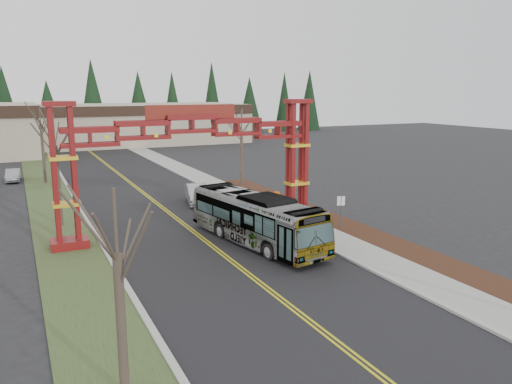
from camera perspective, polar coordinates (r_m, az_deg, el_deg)
ground at (r=19.38m, az=11.33°, el=-18.07°), size 200.00×200.00×0.00m
road at (r=40.80m, az=-10.24°, el=-2.10°), size 12.00×110.00×0.02m
lane_line_left at (r=40.77m, az=-10.40°, el=-2.10°), size 0.12×100.00×0.01m
lane_line_right at (r=40.83m, az=-10.08°, el=-2.06°), size 0.12×100.00×0.01m
curb_right at (r=42.78m, az=-2.29°, el=-1.20°), size 0.30×110.00×0.15m
sidewalk_right at (r=43.36m, az=-0.53°, el=-1.02°), size 2.60×110.00×0.14m
landscape_strip at (r=32.51m, az=15.16°, el=-5.76°), size 2.60×50.00×0.12m
grass_median at (r=39.51m, az=-21.49°, el=-3.14°), size 4.00×110.00×0.08m
curb_left at (r=39.66m, az=-18.83°, el=-2.84°), size 0.30×110.00×0.15m
gateway_arch at (r=33.17m, az=-7.31°, el=5.35°), size 18.20×1.60×8.90m
retail_building_east at (r=95.64m, az=-13.50°, el=7.64°), size 38.00×20.30×7.00m
conifer_treeline at (r=105.87m, az=-20.24°, el=9.22°), size 116.10×5.60×13.00m
transit_bus at (r=31.30m, az=-0.06°, el=-3.08°), size 4.58×11.79×3.20m
silver_sedan at (r=42.79m, az=-6.70°, el=-0.25°), size 2.72×5.21×1.64m
parked_car_far_a at (r=58.94m, az=-26.01°, el=1.73°), size 1.60×4.01×1.30m
bare_tree_median_near at (r=15.55m, az=-15.59°, el=-6.96°), size 3.05×3.05×6.73m
bare_tree_median_mid at (r=37.38m, az=-21.98°, el=4.90°), size 3.11×3.11×7.82m
bare_tree_median_far at (r=55.43m, az=-23.37°, el=6.88°), size 2.97×2.97×7.90m
bare_tree_right_far at (r=50.20m, az=-1.67°, el=6.99°), size 3.04×3.04×7.56m
street_sign at (r=34.85m, az=9.68°, el=-1.56°), size 0.52×0.23×2.37m
barrel_south at (r=35.84m, az=7.61°, el=-3.20°), size 0.48×0.48×0.89m
barrel_mid at (r=38.95m, az=5.00°, el=-1.91°), size 0.51×0.51×0.94m
barrel_north at (r=42.68m, az=2.39°, el=-0.65°), size 0.54×0.54×0.99m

